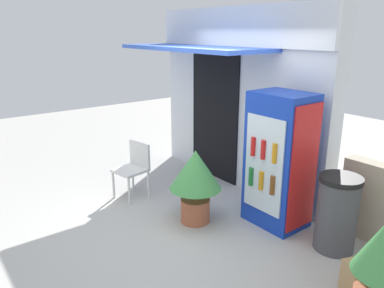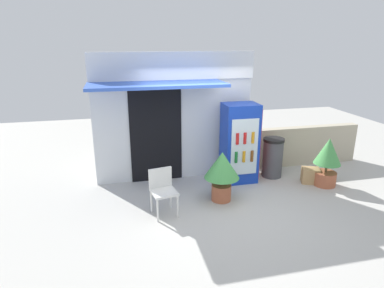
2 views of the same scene
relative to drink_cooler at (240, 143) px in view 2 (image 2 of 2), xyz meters
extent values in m
plane|color=beige|center=(-0.85, -0.98, -0.87)|extent=(16.00, 16.00, 0.00)
cube|color=silver|center=(-1.36, 0.60, 0.52)|extent=(3.48, 0.29, 2.80)
cube|color=white|center=(-1.36, 0.41, 1.65)|extent=(3.48, 0.08, 0.57)
cube|color=blue|center=(-1.78, -0.04, 1.33)|extent=(2.67, 0.98, 0.06)
cube|color=black|center=(-1.78, 0.43, 0.20)|extent=(1.12, 0.03, 2.16)
cube|color=#1438B2|center=(-0.01, 0.01, 0.00)|extent=(0.74, 0.57, 1.75)
cube|color=silver|center=(-0.01, -0.29, 0.00)|extent=(0.59, 0.02, 1.22)
cube|color=red|center=(0.37, 0.01, 0.00)|extent=(0.02, 0.51, 1.57)
cylinder|color=#196B2D|center=(-0.19, -0.30, -0.20)|extent=(0.06, 0.06, 0.24)
cylinder|color=orange|center=(-0.02, -0.30, -0.20)|extent=(0.06, 0.06, 0.24)
cylinder|color=brown|center=(0.17, -0.30, -0.20)|extent=(0.06, 0.06, 0.24)
cylinder|color=red|center=(-0.18, -0.30, 0.20)|extent=(0.06, 0.06, 0.24)
cylinder|color=red|center=(-0.01, -0.30, 0.20)|extent=(0.06, 0.06, 0.24)
cylinder|color=orange|center=(0.17, -0.30, 0.20)|extent=(0.06, 0.06, 0.24)
cylinder|color=silver|center=(-2.01, -1.38, -0.66)|extent=(0.04, 0.04, 0.43)
cylinder|color=silver|center=(-1.64, -1.31, -0.66)|extent=(0.04, 0.04, 0.43)
cylinder|color=silver|center=(-2.07, -1.01, -0.66)|extent=(0.04, 0.04, 0.43)
cylinder|color=silver|center=(-1.71, -0.94, -0.66)|extent=(0.04, 0.04, 0.43)
cube|color=silver|center=(-1.86, -1.16, -0.43)|extent=(0.50, 0.50, 0.04)
cube|color=silver|center=(-1.89, -0.96, -0.22)|extent=(0.43, 0.12, 0.37)
cylinder|color=#AD5B3D|center=(-0.68, -0.83, -0.71)|extent=(0.39, 0.39, 0.32)
cylinder|color=brown|center=(-0.68, -0.83, -0.47)|extent=(0.05, 0.05, 0.16)
cone|color=#47994C|center=(-0.68, -0.83, -0.13)|extent=(0.68, 0.68, 0.52)
cylinder|color=#AD5B3D|center=(1.74, -0.68, -0.72)|extent=(0.46, 0.46, 0.30)
cylinder|color=brown|center=(1.74, -0.68, -0.47)|extent=(0.05, 0.05, 0.20)
cone|color=#47994C|center=(1.74, -0.68, -0.09)|extent=(0.57, 0.57, 0.57)
cylinder|color=#47474C|center=(0.84, 0.05, -0.45)|extent=(0.46, 0.46, 0.85)
cylinder|color=black|center=(0.84, 0.05, 0.00)|extent=(0.48, 0.48, 0.06)
cube|color=#B7AD93|center=(1.98, 0.61, -0.39)|extent=(2.78, 0.22, 0.97)
cube|color=tan|center=(1.50, -0.49, -0.70)|extent=(0.44, 0.39, 0.34)
camera|label=1|loc=(2.89, -3.62, 1.60)|focal=34.99mm
camera|label=2|loc=(-2.59, -6.50, 2.19)|focal=31.08mm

